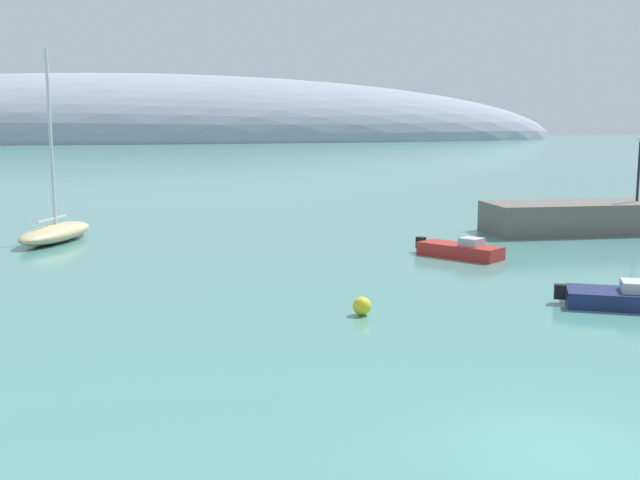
# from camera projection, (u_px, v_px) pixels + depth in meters

# --- Properties ---
(water) EXTENTS (600.00, 600.00, 0.00)m
(water) POSITION_uv_depth(u_px,v_px,m) (559.00, 452.00, 16.29)
(water) COLOR teal
(water) RESTS_ON ground
(distant_ridge) EXTENTS (297.51, 73.71, 43.13)m
(distant_ridge) POSITION_uv_depth(u_px,v_px,m) (136.00, 141.00, 250.29)
(distant_ridge) COLOR #8E99AD
(distant_ridge) RESTS_ON ground
(sailboat_sand_mid_mooring) EXTENTS (4.94, 7.25, 10.82)m
(sailboat_sand_mid_mooring) POSITION_uv_depth(u_px,v_px,m) (56.00, 231.00, 44.18)
(sailboat_sand_mid_mooring) COLOR #C6B284
(sailboat_sand_mid_mooring) RESTS_ON water
(motorboat_red_foreground) EXTENTS (3.71, 4.45, 1.07)m
(motorboat_red_foreground) POSITION_uv_depth(u_px,v_px,m) (460.00, 250.00, 39.21)
(motorboat_red_foreground) COLOR red
(motorboat_red_foreground) RESTS_ON water
(motorboat_navy_outer) EXTENTS (4.15, 3.49, 1.01)m
(motorboat_navy_outer) POSITION_uv_depth(u_px,v_px,m) (618.00, 297.00, 28.86)
(motorboat_navy_outer) COLOR navy
(motorboat_navy_outer) RESTS_ON water
(mooring_buoy_yellow) EXTENTS (0.67, 0.67, 0.67)m
(mooring_buoy_yellow) POSITION_uv_depth(u_px,v_px,m) (362.00, 306.00, 27.60)
(mooring_buoy_yellow) COLOR yellow
(mooring_buoy_yellow) RESTS_ON water
(harbor_lamp_post) EXTENTS (0.36, 0.36, 4.04)m
(harbor_lamp_post) POSITION_uv_depth(u_px,v_px,m) (639.00, 161.00, 47.86)
(harbor_lamp_post) COLOR black
(harbor_lamp_post) RESTS_ON breakwater_rocks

